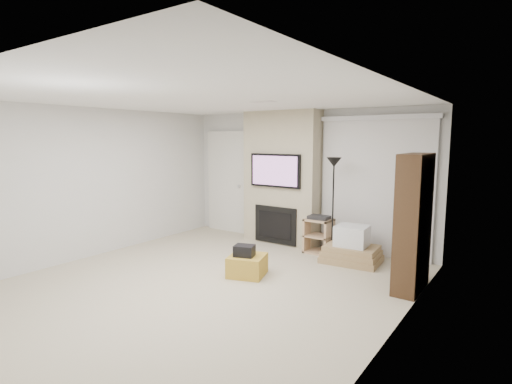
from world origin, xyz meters
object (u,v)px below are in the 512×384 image
Objects in this scene: ottoman at (247,265)px; box_stack at (352,248)px; floor_lamp at (334,179)px; bookshelf at (413,223)px; av_stand at (319,233)px.

ottoman is 1.79m from box_stack.
box_stack reaches higher than ottoman.
bookshelf is at bearing -29.13° from floor_lamp.
bookshelf is at bearing 20.78° from ottoman.
floor_lamp is 2.54× the size of av_stand.
av_stand reaches higher than box_stack.
ottoman is 2.36m from bookshelf.
box_stack is at bearing -15.73° from av_stand.
floor_lamp is at bearing 159.55° from box_stack.
floor_lamp reaches higher than ottoman.
box_stack is at bearing 55.61° from ottoman.
floor_lamp is at bearing -8.06° from av_stand.
box_stack is (1.01, 1.47, 0.08)m from ottoman.
av_stand is at bearing 171.94° from floor_lamp.
ottoman is at bearing -110.14° from floor_lamp.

